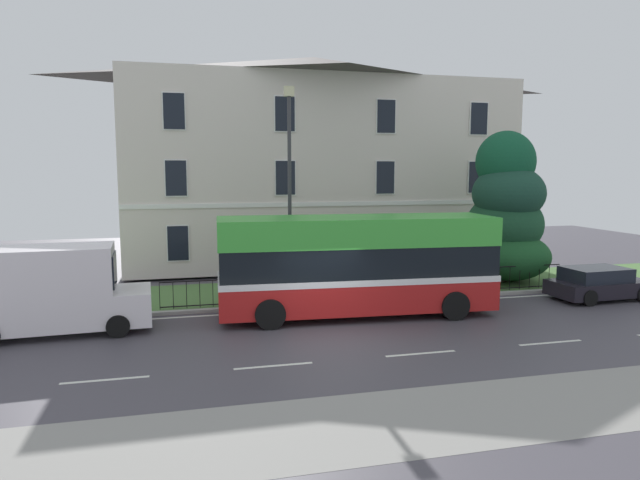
{
  "coord_description": "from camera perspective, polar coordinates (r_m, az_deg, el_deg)",
  "views": [
    {
      "loc": [
        -4.16,
        -15.37,
        4.89
      ],
      "look_at": [
        0.99,
        5.36,
        2.25
      ],
      "focal_mm": 31.63,
      "sensor_mm": 36.0,
      "label": 1
    }
  ],
  "objects": [
    {
      "name": "single_decker_bus",
      "position": [
        19.05,
        3.73,
        -2.43
      ],
      "size": [
        9.4,
        3.14,
        3.36
      ],
      "rotation": [
        0.0,
        0.0,
        -0.06
      ],
      "color": "#B11B1A",
      "rests_on": "ground_plane"
    },
    {
      "name": "georgian_townhouse",
      "position": [
        30.89,
        -0.61,
        8.22
      ],
      "size": [
        19.79,
        9.2,
        10.77
      ],
      "color": "silver",
      "rests_on": "ground_plane"
    },
    {
      "name": "white_panel_van",
      "position": [
        18.72,
        -25.82,
        -4.57
      ],
      "size": [
        5.44,
        2.37,
        2.65
      ],
      "rotation": [
        0.0,
        0.0,
        0.05
      ],
      "color": "white",
      "rests_on": "ground_plane"
    },
    {
      "name": "street_lamp_post",
      "position": [
        21.18,
        -3.1,
        6.09
      ],
      "size": [
        0.36,
        0.24,
        7.84
      ],
      "color": "#333338",
      "rests_on": "ground_plane"
    },
    {
      "name": "parked_hatchback_00",
      "position": [
        24.05,
        26.34,
        -3.98
      ],
      "size": [
        3.87,
        2.0,
        1.23
      ],
      "rotation": [
        0.0,
        0.0,
        0.04
      ],
      "color": "black",
      "rests_on": "ground_plane"
    },
    {
      "name": "iron_verge_railing",
      "position": [
        21.44,
        5.77,
        -4.49
      ],
      "size": [
        15.84,
        0.04,
        0.97
      ],
      "color": "black",
      "rests_on": "ground_plane"
    },
    {
      "name": "evergreen_tree",
      "position": [
        25.59,
        18.34,
        2.37
      ],
      "size": [
        3.63,
        3.71,
        6.47
      ],
      "color": "#423328",
      "rests_on": "ground_plane"
    },
    {
      "name": "litter_bin",
      "position": [
        24.02,
        16.68,
        -3.29
      ],
      "size": [
        0.49,
        0.49,
        1.17
      ],
      "color": "#4C4742",
      "rests_on": "ground_plane"
    },
    {
      "name": "ground_plane",
      "position": [
        17.42,
        0.46,
        -9.33
      ],
      "size": [
        60.0,
        56.0,
        0.18
      ],
      "color": "#46424B"
    }
  ]
}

